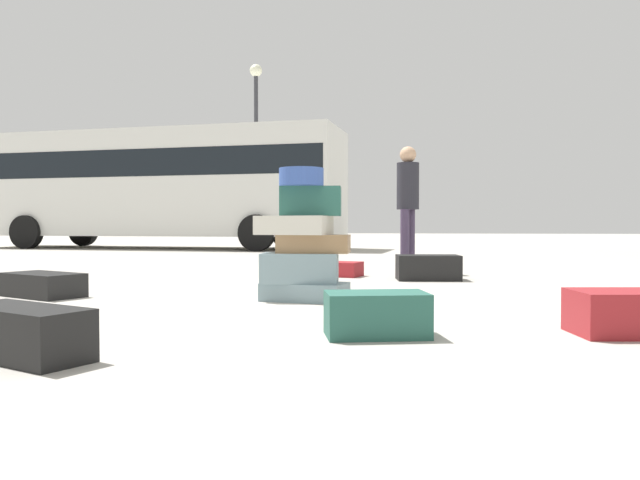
{
  "coord_description": "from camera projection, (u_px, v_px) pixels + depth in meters",
  "views": [
    {
      "loc": [
        0.86,
        -4.71,
        0.66
      ],
      "look_at": [
        -0.02,
        1.39,
        0.5
      ],
      "focal_mm": 34.36,
      "sensor_mm": 36.0,
      "label": 1
    }
  ],
  "objects": [
    {
      "name": "suitcase_black_foreground_far",
      "position": [
        22.0,
        333.0,
        2.98
      ],
      "size": [
        0.82,
        0.59,
        0.26
      ],
      "primitive_type": "cube",
      "rotation": [
        0.0,
        0.0,
        -0.41
      ],
      "color": "black",
      "rests_on": "ground"
    },
    {
      "name": "suitcase_maroon_left_side",
      "position": [
        631.0,
        313.0,
        3.63
      ],
      "size": [
        0.73,
        0.51,
        0.26
      ],
      "primitive_type": "cube",
      "rotation": [
        0.0,
        0.0,
        0.15
      ],
      "color": "maroon",
      "rests_on": "ground"
    },
    {
      "name": "parked_bus",
      "position": [
        159.0,
        182.0,
        16.89
      ],
      "size": [
        10.32,
        3.49,
        3.15
      ],
      "rotation": [
        0.0,
        0.0,
        -0.1
      ],
      "color": "silver",
      "rests_on": "ground"
    },
    {
      "name": "suitcase_black_behind_tower",
      "position": [
        428.0,
        268.0,
        7.22
      ],
      "size": [
        0.77,
        0.51,
        0.29
      ],
      "primitive_type": "cube",
      "rotation": [
        0.0,
        0.0,
        0.12
      ],
      "color": "black",
      "rests_on": "ground"
    },
    {
      "name": "suitcase_teal_foreground_near",
      "position": [
        376.0,
        314.0,
        3.58
      ],
      "size": [
        0.66,
        0.48,
        0.26
      ],
      "primitive_type": "cube",
      "rotation": [
        0.0,
        0.0,
        0.24
      ],
      "color": "#26594C",
      "rests_on": "ground"
    },
    {
      "name": "suitcase_tower",
      "position": [
        304.0,
        243.0,
        5.29
      ],
      "size": [
        0.82,
        0.54,
        1.14
      ],
      "color": "gray",
      "rests_on": "ground"
    },
    {
      "name": "ground_plane",
      "position": [
        297.0,
        308.0,
        4.8
      ],
      "size": [
        80.0,
        80.0,
        0.0
      ],
      "primitive_type": "plane",
      "color": "#ADA89E"
    },
    {
      "name": "lamp_post",
      "position": [
        256.0,
        126.0,
        17.83
      ],
      "size": [
        0.36,
        0.36,
        5.32
      ],
      "color": "#333338",
      "rests_on": "ground"
    },
    {
      "name": "suitcase_black_right_side",
      "position": [
        43.0,
        285.0,
        5.56
      ],
      "size": [
        0.87,
        0.69,
        0.22
      ],
      "primitive_type": "cube",
      "rotation": [
        0.0,
        0.0,
        -0.43
      ],
      "color": "black",
      "rests_on": "ground"
    },
    {
      "name": "person_bearded_onlooker",
      "position": [
        408.0,
        197.0,
        8.24
      ],
      "size": [
        0.3,
        0.33,
        1.71
      ],
      "rotation": [
        0.0,
        0.0,
        -1.92
      ],
      "color": "#3F334C",
      "rests_on": "ground"
    },
    {
      "name": "suitcase_maroon_upright_blue",
      "position": [
        340.0,
        269.0,
        7.74
      ],
      "size": [
        0.59,
        0.51,
        0.18
      ],
      "primitive_type": "cube",
      "rotation": [
        0.0,
        0.0,
        -0.25
      ],
      "color": "maroon",
      "rests_on": "ground"
    }
  ]
}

